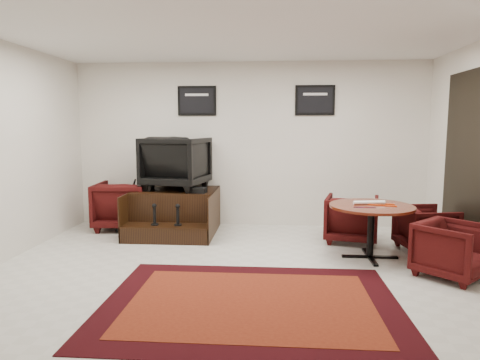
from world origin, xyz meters
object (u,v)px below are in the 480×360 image
object	(u,v)px
meeting_table	(371,212)
table_chair_back	(352,216)
shine_podium	(175,213)
armchair_side	(123,203)
table_chair_window	(426,226)
table_chair_corner	(452,247)
shine_chair	(176,160)

from	to	relation	value
meeting_table	table_chair_back	world-z (taller)	table_chair_back
shine_podium	meeting_table	distance (m)	3.12
shine_podium	armchair_side	bearing A→B (deg)	169.93
armchair_side	meeting_table	world-z (taller)	armchair_side
table_chair_back	table_chair_window	distance (m)	1.03
meeting_table	armchair_side	bearing A→B (deg)	160.28
armchair_side	table_chair_window	world-z (taller)	armchair_side
table_chair_back	table_chair_window	bearing A→B (deg)	169.92
armchair_side	table_chair_back	distance (m)	3.74
table_chair_back	armchair_side	bearing A→B (deg)	4.97
shine_podium	table_chair_corner	bearing A→B (deg)	-27.05
shine_podium	shine_chair	distance (m)	0.86
shine_chair	armchair_side	size ratio (longest dim) A/B	1.09
table_chair_back	table_chair_corner	size ratio (longest dim) A/B	1.09
armchair_side	table_chair_back	bearing A→B (deg)	167.29
meeting_table	table_chair_window	size ratio (longest dim) A/B	1.57
shine_chair	table_chair_corner	distance (m)	4.22
shine_chair	table_chair_back	distance (m)	2.92
armchair_side	meeting_table	distance (m)	4.03
shine_chair	meeting_table	xyz separation A→B (m)	(2.86, -1.34, -0.55)
table_chair_corner	table_chair_window	bearing A→B (deg)	41.24
shine_chair	table_chair_window	world-z (taller)	shine_chair
meeting_table	shine_podium	bearing A→B (deg)	157.35
table_chair_corner	table_chair_back	bearing A→B (deg)	75.88
meeting_table	table_chair_back	bearing A→B (deg)	96.98
shine_chair	armchair_side	xyz separation A→B (m)	(-0.93, 0.02, -0.73)
table_chair_corner	shine_podium	bearing A→B (deg)	108.30
meeting_table	table_chair_corner	world-z (taller)	meeting_table
table_chair_window	table_chair_back	bearing A→B (deg)	56.23
meeting_table	table_chair_corner	xyz separation A→B (m)	(0.77, -0.66, -0.27)
shine_podium	armchair_side	xyz separation A→B (m)	(-0.93, 0.17, 0.12)
shine_chair	table_chair_back	world-z (taller)	shine_chair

